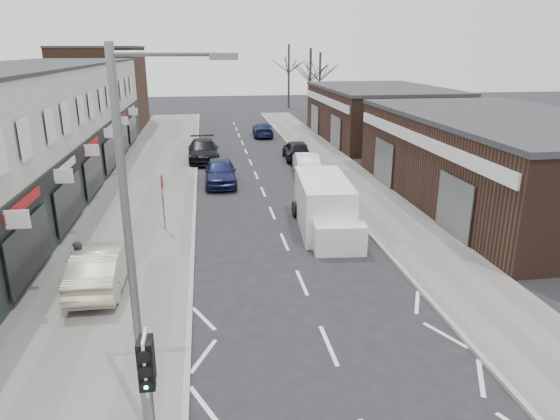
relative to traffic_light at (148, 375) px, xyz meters
name	(u,v)px	position (x,y,z in m)	size (l,w,h in m)	color
ground	(348,391)	(4.40, 2.02, -2.41)	(160.00, 160.00, 0.00)	black
pavement_left	(151,178)	(-2.35, 24.02, -2.35)	(5.50, 64.00, 0.12)	slate
pavement_right	(341,171)	(10.15, 24.02, -2.35)	(3.50, 64.00, 0.12)	slate
shop_terrace_left	(17,133)	(-9.10, 21.52, 1.14)	(8.00, 41.00, 7.10)	silver
brick_block_far	(102,89)	(-9.10, 47.02, 1.59)	(8.00, 10.00, 8.00)	#462B1E
right_unit_near	(505,162)	(16.90, 16.02, -0.16)	(10.00, 18.00, 4.50)	#382319
right_unit_far	(379,115)	(16.90, 36.02, -0.16)	(10.00, 16.00, 4.50)	#382319
tree_far_a	(310,119)	(13.40, 50.02, -2.41)	(3.60, 3.60, 8.00)	#382D26
tree_far_b	(319,113)	(15.90, 56.02, -2.41)	(3.60, 3.60, 7.50)	#382D26
tree_far_c	(289,108)	(12.90, 62.02, -2.41)	(3.60, 3.60, 8.50)	#382D26
traffic_light	(148,375)	(0.00, 0.00, 0.00)	(0.28, 0.60, 3.10)	slate
street_lamp	(138,237)	(-0.13, 1.22, 2.20)	(2.23, 0.22, 8.00)	slate
warning_sign	(163,185)	(-0.76, 14.02, -0.21)	(0.12, 0.80, 2.70)	slate
white_van	(324,207)	(6.43, 13.24, -1.29)	(2.59, 6.27, 2.38)	white
sedan_on_pavement	(101,266)	(-2.53, 8.56, -1.56)	(1.56, 4.48, 1.48)	#ACA689
pedestrian	(79,265)	(-3.23, 8.49, -1.42)	(0.64, 0.42, 1.75)	black
parked_car_left_a	(220,172)	(2.02, 22.07, -1.62)	(1.87, 4.65, 1.59)	#151B43
parked_car_left_b	(203,150)	(1.00, 28.98, -1.63)	(2.21, 5.43, 1.57)	black
parked_car_right_a	(306,163)	(7.78, 24.09, -1.69)	(1.52, 4.37, 1.44)	silver
parked_car_right_b	(296,150)	(7.90, 28.38, -1.66)	(1.78, 4.42, 1.51)	black
parked_car_right_c	(263,129)	(6.60, 39.13, -1.76)	(1.84, 4.52, 1.31)	#121C3A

